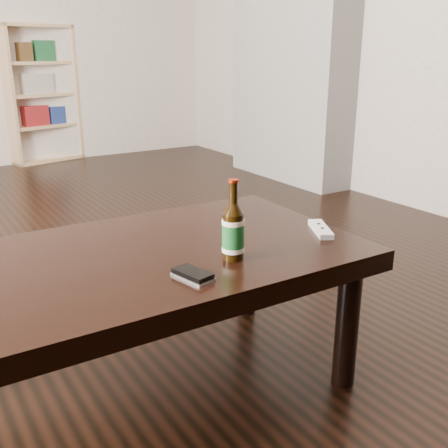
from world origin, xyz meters
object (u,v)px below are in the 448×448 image
remote (321,229)px  bookshelf (37,92)px  beer_bottle (233,232)px  coffee_table (148,272)px  phone (193,275)px

remote → bookshelf: bearing=115.8°
remote → beer_bottle: bearing=-146.1°
bookshelf → coffee_table: 4.03m
remote → phone: bearing=-142.1°
coffee_table → phone: bearing=-84.3°
coffee_table → remote: 0.57m
beer_bottle → remote: bearing=6.2°
remote → coffee_table: bearing=-166.2°
phone → remote: 0.53m
beer_bottle → phone: size_ratio=1.88×
bookshelf → coffee_table: bookshelf is taller
coffee_table → beer_bottle: bearing=-43.8°
coffee_table → phone: (0.02, -0.23, 0.07)m
coffee_table → beer_bottle: size_ratio=5.54×
phone → beer_bottle: bearing=5.5°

